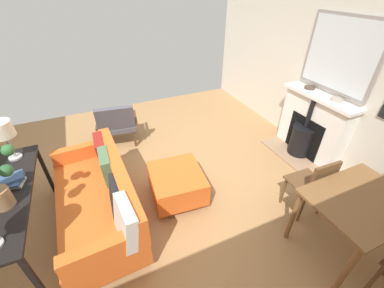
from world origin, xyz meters
The scene contains 14 objects.
ground_plane centered at (0.00, 0.00, 0.00)m, with size 5.49×5.62×0.01m, color #A87A4C.
wall_left centered at (-2.74, 0.00, 1.34)m, with size 0.12×5.62×2.68m, color beige.
fireplace centered at (-2.51, 0.29, 0.47)m, with size 0.64×1.21×1.05m.
mirror_over_mantel centered at (-2.65, 0.29, 1.61)m, with size 0.04×1.11×1.01m.
mantel_bowl_near centered at (-2.56, 0.02, 1.07)m, with size 0.16×0.16×0.04m.
mantel_bowl_far centered at (-2.56, 0.51, 1.07)m, with size 0.16×0.16×0.04m.
sofa centered at (0.77, 0.34, 0.35)m, with size 0.88×1.78×0.81m.
ottoman centered at (-0.17, 0.36, 0.25)m, with size 0.73×0.78×0.42m.
armchair_accent centered at (0.30, -1.25, 0.44)m, with size 0.75×0.69×0.80m.
console_table centered at (1.55, 0.34, 0.69)m, with size 0.42×1.62×0.78m.
table_lamp_near_end centered at (1.55, -0.27, 1.14)m, with size 0.23×0.23×0.47m.
book_stack centered at (1.54, 0.21, 0.82)m, with size 0.31×0.25×0.08m.
dining_table centered at (-1.55, 1.78, 0.64)m, with size 1.00×0.75×0.75m.
dining_chair_near_fireplace centered at (-1.55, 1.27, 0.50)m, with size 0.41×0.41×0.85m.
Camera 1 is at (0.59, 2.56, 2.48)m, focal length 22.58 mm.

